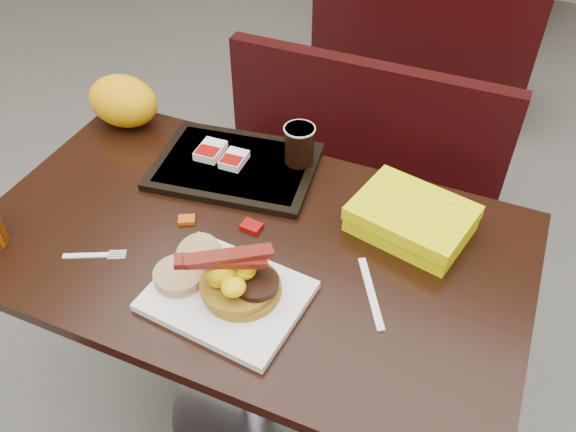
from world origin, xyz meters
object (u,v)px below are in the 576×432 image
at_px(hashbrown_sleeve_right, 234,159).
at_px(clamshell, 412,219).
at_px(table_near, 255,341).
at_px(knife, 371,293).
at_px(bench_far_s, 427,37).
at_px(coffee_cup_far, 299,145).
at_px(hashbrown_sleeve_left, 211,151).
at_px(fork, 86,256).
at_px(paper_bag, 123,101).
at_px(tray, 235,166).
at_px(pancake_stack, 242,286).
at_px(platter, 227,296).
at_px(bench_near_n, 343,186).

relative_size(hashbrown_sleeve_right, clamshell, 0.29).
bearing_deg(clamshell, table_near, -138.45).
height_order(knife, hashbrown_sleeve_right, hashbrown_sleeve_right).
relative_size(bench_far_s, clamshell, 4.04).
bearing_deg(coffee_cup_far, hashbrown_sleeve_left, -164.06).
bearing_deg(fork, paper_bag, 88.71).
distance_m(tray, hashbrown_sleeve_left, 0.08).
relative_size(pancake_stack, clamshell, 0.63).
relative_size(bench_far_s, platter, 3.37).
height_order(bench_near_n, hashbrown_sleeve_right, hashbrown_sleeve_right).
height_order(platter, fork, platter).
distance_m(fork, knife, 0.60).
xyz_separation_m(fork, clamshell, (0.61, 0.35, 0.03)).
height_order(knife, coffee_cup_far, coffee_cup_far).
bearing_deg(clamshell, paper_bag, -174.54).
bearing_deg(tray, paper_bag, 161.57).
xyz_separation_m(knife, hashbrown_sleeve_left, (-0.50, 0.26, 0.03)).
bearing_deg(bench_far_s, table_near, -90.00).
relative_size(table_near, hashbrown_sleeve_right, 16.50).
relative_size(bench_far_s, tray, 2.56).
distance_m(table_near, fork, 0.51).
distance_m(bench_far_s, hashbrown_sleeve_right, 1.74).
relative_size(knife, hashbrown_sleeve_left, 2.34).
relative_size(fork, hashbrown_sleeve_left, 1.67).
bearing_deg(coffee_cup_far, tray, -153.32).
bearing_deg(knife, table_near, -126.65).
height_order(knife, hashbrown_sleeve_left, hashbrown_sleeve_left).
bearing_deg(fork, tray, 42.34).
bearing_deg(hashbrown_sleeve_right, fork, -113.46).
relative_size(table_near, bench_far_s, 1.20).
relative_size(platter, knife, 1.59).
height_order(platter, hashbrown_sleeve_left, hashbrown_sleeve_left).
xyz_separation_m(pancake_stack, fork, (-0.36, -0.03, -0.03)).
relative_size(platter, pancake_stack, 1.91).
bearing_deg(knife, hashbrown_sleeve_left, -146.61).
distance_m(table_near, knife, 0.48).
relative_size(tray, hashbrown_sleeve_right, 5.37).
distance_m(bench_near_n, pancake_stack, 0.95).
distance_m(hashbrown_sleeve_left, paper_bag, 0.30).
height_order(bench_far_s, hashbrown_sleeve_left, hashbrown_sleeve_left).
bearing_deg(knife, platter, -93.51).
bearing_deg(platter, coffee_cup_far, 99.35).
height_order(fork, hashbrown_sleeve_right, hashbrown_sleeve_right).
xyz_separation_m(fork, hashbrown_sleeve_right, (0.16, 0.39, 0.03)).
height_order(platter, coffee_cup_far, coffee_cup_far).
bearing_deg(pancake_stack, platter, -147.21).
relative_size(tray, coffee_cup_far, 3.98).
bearing_deg(fork, platter, -22.69).
xyz_separation_m(table_near, tray, (-0.14, 0.21, 0.38)).
distance_m(knife, hashbrown_sleeve_right, 0.50).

